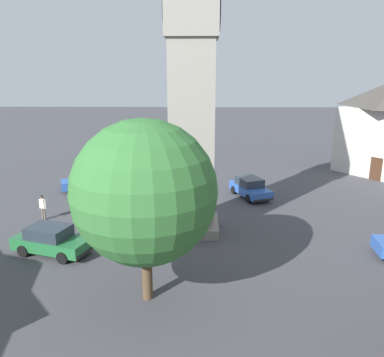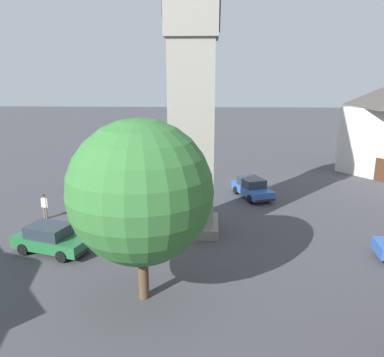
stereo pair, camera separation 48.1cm
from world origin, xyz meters
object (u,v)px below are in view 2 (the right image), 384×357
Objects in this scene: pedestrian at (45,204)px; car_blue_kerb at (252,188)px; tree at (140,192)px; car_white_side at (89,180)px; clock_tower at (192,28)px; car_silver_kerb at (51,239)px; lamp_post at (112,159)px.

car_blue_kerb is at bearing 110.81° from pedestrian.
pedestrian is 12.76m from tree.
clock_tower is at bearing 46.88° from car_white_side.
pedestrian reaches higher than car_silver_kerb.
car_silver_kerb is 5.53m from pedestrian.
car_silver_kerb is at bearing 7.92° from car_white_side.
clock_tower is 13.64m from car_silver_kerb.
car_blue_kerb is at bearing 157.36° from tree.
lamp_post is (-11.69, -4.20, -1.17)m from tree.
car_blue_kerb and car_silver_kerb have the same top height.
car_white_side is 6.05m from lamp_post.
car_blue_kerb is 13.50m from car_white_side.
pedestrian is 0.32× the size of lamp_post.
pedestrian reaches higher than car_blue_kerb.
car_blue_kerb is at bearing 131.36° from car_silver_kerb.
tree reaches higher than lamp_post.
car_white_side is at bearing -96.65° from car_blue_kerb.
lamp_post is at bearing 123.45° from pedestrian.
car_blue_kerb is at bearing 147.79° from clock_tower.
car_blue_kerb is 0.83× the size of lamp_post.
tree is at bearing -12.51° from clock_tower.
tree is (7.55, -1.67, -6.98)m from clock_tower.
pedestrian is (5.40, -14.21, 0.25)m from car_blue_kerb.
car_white_side is 0.58× the size of tree.
clock_tower is 2.61× the size of tree.
pedestrian reaches higher than car_white_side.
car_blue_kerb is (-6.91, 4.36, -10.94)m from clock_tower.
clock_tower reaches higher than car_blue_kerb.
car_blue_kerb is at bearing 83.35° from car_white_side.
car_blue_kerb is 1.00× the size of car_silver_kerb.
tree reaches higher than pedestrian.
lamp_post is at bearing -160.25° from tree.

